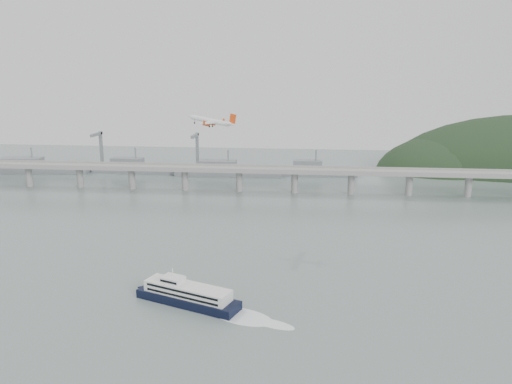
# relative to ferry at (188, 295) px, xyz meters

# --- Properties ---
(ground) EXTENTS (900.00, 900.00, 0.00)m
(ground) POSITION_rel_ferry_xyz_m (24.68, 22.75, -4.39)
(ground) COLOR slate
(ground) RESTS_ON ground
(bridge) EXTENTS (800.00, 22.00, 23.90)m
(bridge) POSITION_rel_ferry_xyz_m (23.53, 222.75, 13.26)
(bridge) COLOR gray
(bridge) RESTS_ON ground
(distant_fleet) EXTENTS (453.00, 60.90, 40.00)m
(distant_fleet) POSITION_rel_ferry_xyz_m (-130.68, 287.83, 1.84)
(distant_fleet) COLOR slate
(distant_fleet) RESTS_ON ground
(ferry) EXTENTS (82.10, 37.99, 16.17)m
(ferry) POSITION_rel_ferry_xyz_m (0.00, 0.00, 0.00)
(ferry) COLOR black
(ferry) RESTS_ON ground
(airliner) EXTENTS (32.43, 29.90, 8.93)m
(airliner) POSITION_rel_ferry_xyz_m (-4.19, 91.14, 72.58)
(airliner) COLOR white
(airliner) RESTS_ON ground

